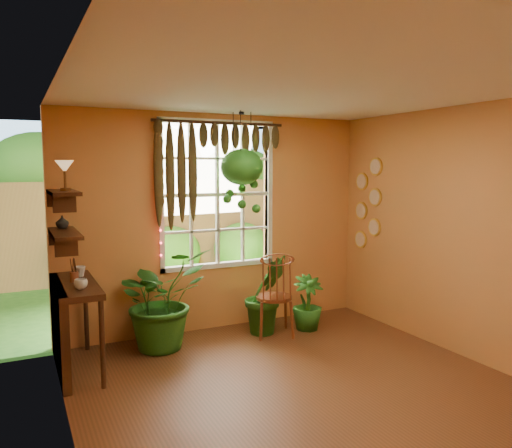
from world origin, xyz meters
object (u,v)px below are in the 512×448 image
at_px(potted_plant_mid, 266,294).
at_px(hanging_basket, 242,172).
at_px(potted_plant_left, 161,299).
at_px(counter_ledge, 65,318).
at_px(windsor_chair, 274,308).

relative_size(potted_plant_mid, hanging_basket, 0.80).
xyz_separation_m(potted_plant_left, hanging_basket, (1.04, 0.08, 1.42)).
height_order(potted_plant_left, potted_plant_mid, potted_plant_left).
height_order(counter_ledge, hanging_basket, hanging_basket).
relative_size(potted_plant_left, hanging_basket, 0.93).
distance_m(potted_plant_mid, hanging_basket, 1.52).
relative_size(counter_ledge, potted_plant_mid, 1.22).
height_order(potted_plant_mid, hanging_basket, hanging_basket).
bearing_deg(potted_plant_mid, counter_ledge, -176.12).
xyz_separation_m(counter_ledge, windsor_chair, (2.39, 0.05, -0.21)).
height_order(counter_ledge, potted_plant_mid, potted_plant_mid).
xyz_separation_m(counter_ledge, potted_plant_left, (1.04, 0.23, 0.02)).
bearing_deg(hanging_basket, potted_plant_left, -175.47).
distance_m(windsor_chair, potted_plant_left, 1.38).
height_order(counter_ledge, windsor_chair, windsor_chair).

